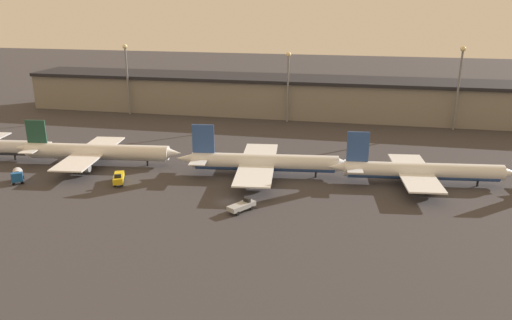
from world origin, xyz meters
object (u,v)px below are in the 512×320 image
Objects in this scene: airplane_1 at (95,152)px; service_vehicle_2 at (242,206)px; airplane_3 at (421,171)px; airplane_2 at (262,163)px; service_vehicle_1 at (119,178)px; service_vehicle_0 at (17,175)px.

airplane_1 is 7.04× the size of service_vehicle_2.
airplane_3 is at bearing -24.41° from service_vehicle_2.
airplane_1 is at bearing 97.19° from service_vehicle_2.
airplane_3 is (38.10, 1.72, -0.18)m from airplane_2.
service_vehicle_2 is (-0.08, -22.36, -2.34)m from airplane_2.
service_vehicle_2 is (-38.18, -24.08, -2.15)m from airplane_3.
service_vehicle_1 is (12.59, -12.21, -2.09)m from airplane_1.
airplane_3 reaches higher than service_vehicle_2.
airplane_2 is 6.18× the size of service_vehicle_1.
service_vehicle_0 is (-95.58, -18.05, -1.60)m from airplane_3.
airplane_2 is 1.00× the size of airplane_3.
service_vehicle_1 is at bearing 65.21° from service_vehicle_0.
airplane_2 reaches higher than service_vehicle_1.
airplane_1 is at bearing 173.35° from airplane_2.
service_vehicle_1 is (-71.09, -13.93, -2.00)m from airplane_3.
airplane_2 reaches higher than service_vehicle_0.
airplane_2 reaches higher than service_vehicle_2.
airplane_2 is 8.14× the size of service_vehicle_0.
service_vehicle_0 is 0.76× the size of service_vehicle_1.
service_vehicle_2 is (45.50, -22.36, -2.25)m from airplane_1.
airplane_3 is at bearing 79.05° from service_vehicle_1.
service_vehicle_2 is at bearing -96.85° from airplane_2.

